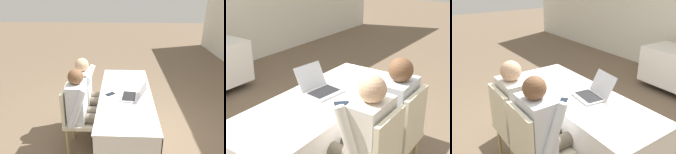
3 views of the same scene
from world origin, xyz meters
The scene contains 10 objects.
ground_plane centered at (0.00, 0.00, 0.00)m, with size 24.00×24.00×0.00m, color brown.
conference_table_near centered at (0.00, 0.00, 0.56)m, with size 1.90×0.72×0.74m.
laptop centered at (0.11, 0.09, 0.79)m, with size 0.36×0.39×0.23m.
cell_phone centered at (0.02, -0.21, 0.75)m, with size 0.14×0.14×0.01m.
paper_beside_laptop centered at (0.32, -0.17, 0.74)m, with size 0.30×0.35×0.00m.
paper_centre_table centered at (-0.42, 0.05, 0.74)m, with size 0.31×0.35×0.00m.
chair_near_left centered at (-0.23, -0.66, 0.51)m, with size 0.44×0.44×0.92m.
chair_near_right centered at (0.23, -0.66, 0.51)m, with size 0.44×0.44×0.92m.
person_checkered_shirt centered at (-0.23, -0.56, 0.67)m, with size 0.50×0.52×1.18m.
person_white_shirt centered at (0.23, -0.56, 0.67)m, with size 0.50×0.52×1.18m.
Camera 3 is at (1.84, -1.48, 1.91)m, focal length 40.00 mm.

